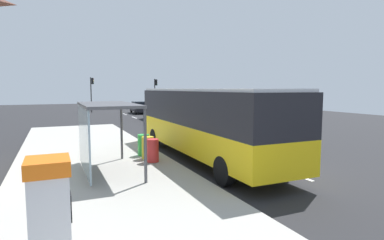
{
  "coord_description": "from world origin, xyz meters",
  "views": [
    {
      "loc": [
        -7.89,
        -10.08,
        3.22
      ],
      "look_at": [
        -1.0,
        5.45,
        1.5
      ],
      "focal_mm": 29.32,
      "sensor_mm": 36.0,
      "label": 1
    }
  ],
  "objects_px": {
    "recycling_bin_red": "(152,150)",
    "recycling_bin_yellow": "(148,148)",
    "bus_shelter": "(99,120)",
    "recycling_bin_green": "(144,145)",
    "white_van": "(161,107)",
    "traffic_light_near_side": "(155,90)",
    "bus": "(204,119)",
    "ticket_machine": "(50,217)",
    "sedan_near": "(140,107)",
    "traffic_light_far_side": "(92,89)"
  },
  "relations": [
    {
      "from": "recycling_bin_green",
      "to": "traffic_light_near_side",
      "type": "bearing_deg",
      "value": 71.64
    },
    {
      "from": "white_van",
      "to": "traffic_light_far_side",
      "type": "height_order",
      "value": "traffic_light_far_side"
    },
    {
      "from": "white_van",
      "to": "recycling_bin_green",
      "type": "relative_size",
      "value": 5.56
    },
    {
      "from": "recycling_bin_red",
      "to": "recycling_bin_yellow",
      "type": "xyz_separation_m",
      "value": [
        0.0,
        0.7,
        0.0
      ]
    },
    {
      "from": "white_van",
      "to": "recycling_bin_yellow",
      "type": "relative_size",
      "value": 5.56
    },
    {
      "from": "ticket_machine",
      "to": "recycling_bin_yellow",
      "type": "bearing_deg",
      "value": 63.73
    },
    {
      "from": "recycling_bin_yellow",
      "to": "recycling_bin_green",
      "type": "height_order",
      "value": "same"
    },
    {
      "from": "recycling_bin_green",
      "to": "sedan_near",
      "type": "bearing_deg",
      "value": 75.89
    },
    {
      "from": "sedan_near",
      "to": "recycling_bin_green",
      "type": "xyz_separation_m",
      "value": [
        -6.5,
        -25.87,
        -0.14
      ]
    },
    {
      "from": "recycling_bin_green",
      "to": "white_van",
      "type": "bearing_deg",
      "value": 68.98
    },
    {
      "from": "white_van",
      "to": "recycling_bin_yellow",
      "type": "bearing_deg",
      "value": -110.24
    },
    {
      "from": "recycling_bin_yellow",
      "to": "traffic_light_far_side",
      "type": "distance_m",
      "value": 30.87
    },
    {
      "from": "white_van",
      "to": "bus",
      "type": "bearing_deg",
      "value": -102.35
    },
    {
      "from": "ticket_machine",
      "to": "bus",
      "type": "bearing_deg",
      "value": 48.84
    },
    {
      "from": "white_van",
      "to": "traffic_light_near_side",
      "type": "relative_size",
      "value": 1.16
    },
    {
      "from": "bus_shelter",
      "to": "ticket_machine",
      "type": "bearing_deg",
      "value": -104.48
    },
    {
      "from": "recycling_bin_yellow",
      "to": "bus",
      "type": "bearing_deg",
      "value": -11.68
    },
    {
      "from": "ticket_machine",
      "to": "recycling_bin_yellow",
      "type": "height_order",
      "value": "ticket_machine"
    },
    {
      "from": "white_van",
      "to": "recycling_bin_red",
      "type": "height_order",
      "value": "white_van"
    },
    {
      "from": "white_van",
      "to": "traffic_light_far_side",
      "type": "relative_size",
      "value": 1.13
    },
    {
      "from": "recycling_bin_red",
      "to": "bus_shelter",
      "type": "xyz_separation_m",
      "value": [
        -2.21,
        -0.83,
        1.44
      ]
    },
    {
      "from": "white_van",
      "to": "ticket_machine",
      "type": "bearing_deg",
      "value": -112.16
    },
    {
      "from": "bus",
      "to": "recycling_bin_red",
      "type": "relative_size",
      "value": 11.59
    },
    {
      "from": "bus",
      "to": "recycling_bin_green",
      "type": "xyz_separation_m",
      "value": [
        -2.49,
        1.21,
        -1.19
      ]
    },
    {
      "from": "recycling_bin_red",
      "to": "recycling_bin_yellow",
      "type": "height_order",
      "value": "same"
    },
    {
      "from": "traffic_light_near_side",
      "to": "recycling_bin_green",
      "type": "bearing_deg",
      "value": -108.36
    },
    {
      "from": "traffic_light_near_side",
      "to": "bus_shelter",
      "type": "distance_m",
      "value": 33.67
    },
    {
      "from": "bus_shelter",
      "to": "recycling_bin_yellow",
      "type": "bearing_deg",
      "value": 34.7
    },
    {
      "from": "ticket_machine",
      "to": "traffic_light_far_side",
      "type": "height_order",
      "value": "traffic_light_far_side"
    },
    {
      "from": "white_van",
      "to": "recycling_bin_red",
      "type": "distance_m",
      "value": 19.17
    },
    {
      "from": "ticket_machine",
      "to": "traffic_light_near_side",
      "type": "height_order",
      "value": "traffic_light_near_side"
    },
    {
      "from": "recycling_bin_red",
      "to": "recycling_bin_green",
      "type": "height_order",
      "value": "same"
    },
    {
      "from": "white_van",
      "to": "sedan_near",
      "type": "height_order",
      "value": "white_van"
    },
    {
      "from": "recycling_bin_green",
      "to": "ticket_machine",
      "type": "bearing_deg",
      "value": -114.35
    },
    {
      "from": "bus",
      "to": "ticket_machine",
      "type": "xyz_separation_m",
      "value": [
        -6.3,
        -7.2,
        -0.67
      ]
    },
    {
      "from": "bus",
      "to": "traffic_light_near_side",
      "type": "distance_m",
      "value": 31.33
    },
    {
      "from": "bus",
      "to": "recycling_bin_green",
      "type": "distance_m",
      "value": 3.01
    },
    {
      "from": "white_van",
      "to": "bus_shelter",
      "type": "bearing_deg",
      "value": -114.51
    },
    {
      "from": "white_van",
      "to": "sedan_near",
      "type": "distance_m",
      "value": 9.23
    },
    {
      "from": "traffic_light_near_side",
      "to": "bus_shelter",
      "type": "relative_size",
      "value": 1.14
    },
    {
      "from": "bus_shelter",
      "to": "traffic_light_near_side",
      "type": "bearing_deg",
      "value": 69.26
    },
    {
      "from": "bus",
      "to": "recycling_bin_green",
      "type": "height_order",
      "value": "bus"
    },
    {
      "from": "recycling_bin_red",
      "to": "traffic_light_far_side",
      "type": "relative_size",
      "value": 0.2
    },
    {
      "from": "sedan_near",
      "to": "traffic_light_far_side",
      "type": "height_order",
      "value": "traffic_light_far_side"
    },
    {
      "from": "ticket_machine",
      "to": "recycling_bin_red",
      "type": "height_order",
      "value": "ticket_machine"
    },
    {
      "from": "recycling_bin_yellow",
      "to": "ticket_machine",
      "type": "bearing_deg",
      "value": -116.27
    },
    {
      "from": "traffic_light_far_side",
      "to": "recycling_bin_green",
      "type": "bearing_deg",
      "value": -92.1
    },
    {
      "from": "recycling_bin_red",
      "to": "traffic_light_far_side",
      "type": "height_order",
      "value": "traffic_light_far_side"
    },
    {
      "from": "white_van",
      "to": "recycling_bin_yellow",
      "type": "xyz_separation_m",
      "value": [
        -6.4,
        -17.35,
        -0.69
      ]
    },
    {
      "from": "bus_shelter",
      "to": "recycling_bin_green",
      "type": "bearing_deg",
      "value": 45.25
    }
  ]
}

